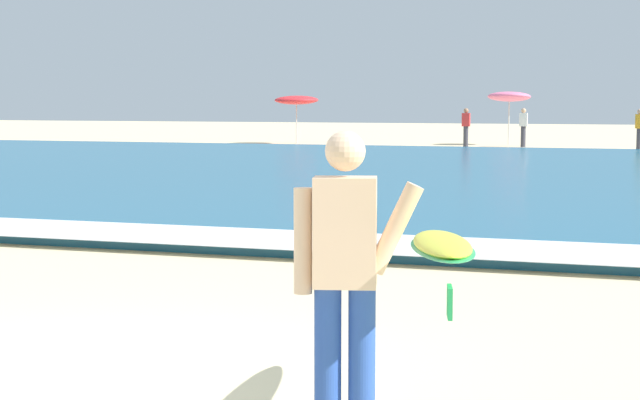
{
  "coord_description": "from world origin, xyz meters",
  "views": [
    {
      "loc": [
        3.63,
        -5.88,
        1.89
      ],
      "look_at": [
        0.93,
        2.01,
        1.1
      ],
      "focal_mm": 58.99,
      "sensor_mm": 36.0,
      "label": 1
    }
  ],
  "objects_px": {
    "beachgoer_near_row_mid": "(523,126)",
    "beachgoer_near_row_right": "(639,128)",
    "surfer_with_board": "(394,259)",
    "beachgoer_near_row_left": "(466,126)",
    "beach_umbrella_1": "(509,97)",
    "beach_umbrella_0": "(296,100)"
  },
  "relations": [
    {
      "from": "beachgoer_near_row_mid",
      "to": "beach_umbrella_0",
      "type": "bearing_deg",
      "value": -179.72
    },
    {
      "from": "beachgoer_near_row_left",
      "to": "beach_umbrella_1",
      "type": "bearing_deg",
      "value": 60.32
    },
    {
      "from": "beachgoer_near_row_left",
      "to": "beachgoer_near_row_right",
      "type": "distance_m",
      "value": 6.91
    },
    {
      "from": "beachgoer_near_row_left",
      "to": "beachgoer_near_row_mid",
      "type": "bearing_deg",
      "value": 18.66
    },
    {
      "from": "surfer_with_board",
      "to": "beachgoer_near_row_right",
      "type": "bearing_deg",
      "value": 90.0
    },
    {
      "from": "beach_umbrella_0",
      "to": "beachgoer_near_row_mid",
      "type": "bearing_deg",
      "value": 0.28
    },
    {
      "from": "beach_umbrella_0",
      "to": "beachgoer_near_row_left",
      "type": "bearing_deg",
      "value": -5.25
    },
    {
      "from": "beach_umbrella_1",
      "to": "beachgoer_near_row_left",
      "type": "relative_size",
      "value": 1.47
    },
    {
      "from": "beachgoer_near_row_left",
      "to": "beachgoer_near_row_right",
      "type": "height_order",
      "value": "same"
    },
    {
      "from": "surfer_with_board",
      "to": "beachgoer_near_row_mid",
      "type": "height_order",
      "value": "surfer_with_board"
    },
    {
      "from": "surfer_with_board",
      "to": "beachgoer_near_row_right",
      "type": "xyz_separation_m",
      "value": [
        -0.0,
        36.0,
        -0.19
      ]
    },
    {
      "from": "beach_umbrella_0",
      "to": "beachgoer_near_row_right",
      "type": "bearing_deg",
      "value": -7.03
    },
    {
      "from": "beachgoer_near_row_left",
      "to": "beachgoer_near_row_mid",
      "type": "height_order",
      "value": "same"
    },
    {
      "from": "beach_umbrella_0",
      "to": "beach_umbrella_1",
      "type": "height_order",
      "value": "beach_umbrella_1"
    },
    {
      "from": "beach_umbrella_0",
      "to": "beachgoer_near_row_mid",
      "type": "height_order",
      "value": "beach_umbrella_0"
    },
    {
      "from": "beachgoer_near_row_mid",
      "to": "beachgoer_near_row_right",
      "type": "height_order",
      "value": "same"
    },
    {
      "from": "beach_umbrella_1",
      "to": "beach_umbrella_0",
      "type": "bearing_deg",
      "value": -169.28
    },
    {
      "from": "beachgoer_near_row_right",
      "to": "beachgoer_near_row_left",
      "type": "bearing_deg",
      "value": 171.0
    },
    {
      "from": "beach_umbrella_1",
      "to": "beachgoer_near_row_right",
      "type": "height_order",
      "value": "beach_umbrella_1"
    },
    {
      "from": "beach_umbrella_1",
      "to": "beachgoer_near_row_right",
      "type": "xyz_separation_m",
      "value": [
        5.45,
        -3.48,
        -1.21
      ]
    },
    {
      "from": "beach_umbrella_1",
      "to": "beachgoer_near_row_right",
      "type": "distance_m",
      "value": 6.58
    },
    {
      "from": "beach_umbrella_0",
      "to": "beachgoer_near_row_mid",
      "type": "distance_m",
      "value": 9.9
    }
  ]
}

